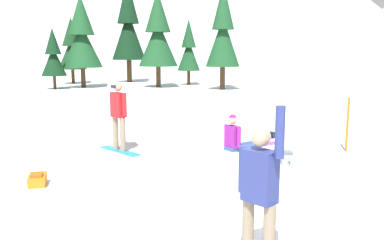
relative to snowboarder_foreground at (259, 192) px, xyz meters
name	(u,v)px	position (x,y,z in m)	size (l,w,h in m)	color
ground_plane	(222,218)	(-0.35, 1.49, -0.96)	(800.00, 800.00, 0.00)	white
snowboarder_foreground	(259,192)	(0.00, 0.00, 0.00)	(1.22, 1.23, 2.03)	red
snowboarder_midground	(119,115)	(-2.80, 5.94, 0.02)	(1.27, 1.24, 1.83)	#1E8CD8
snowboarder_background	(237,137)	(0.34, 6.17, -0.63)	(1.65, 1.33, 0.98)	#335184
backpack_orange	(37,179)	(-3.90, 3.09, -0.84)	(0.41, 0.55, 0.28)	orange
backpack_grey	(287,158)	(1.38, 4.76, -0.83)	(0.33, 0.53, 0.30)	gray
trail_marker_pole	(347,125)	(3.19, 5.99, -0.25)	(0.06, 0.06, 1.43)	orange
pine_tree_broad	(189,49)	(-1.38, 27.50, 1.75)	(1.74, 1.74, 4.98)	#472D19
pine_tree_young	(82,37)	(-8.89, 25.14, 2.58)	(2.82, 2.82, 6.50)	#472D19
pine_tree_short	(72,48)	(-10.68, 28.69, 1.88)	(2.26, 2.26, 5.21)	#472D19
pine_tree_slender	(158,35)	(-3.52, 25.37, 2.77)	(2.79, 2.79, 6.85)	#472D19
pine_tree_leaning	(128,26)	(-6.40, 30.27, 3.63)	(2.76, 2.76, 8.44)	#472D19
pine_tree_twin	(53,56)	(-10.51, 23.79, 1.30)	(1.68, 1.68, 4.15)	#472D19
pine_tree_tall	(223,32)	(0.98, 23.62, 2.86)	(2.29, 2.29, 7.03)	#472D19
peak_west_ridge	(17,3)	(-95.63, 221.81, 26.08)	(117.30, 117.30, 51.77)	#B2B7C6
peak_east_ridge	(290,3)	(42.14, 195.13, 23.36)	(121.31, 121.31, 46.56)	#9EA3B2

